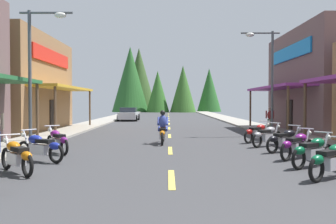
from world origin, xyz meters
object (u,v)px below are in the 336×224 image
Objects in this scene: streetlamp_left at (37,57)px; motorcycle_parked_right_3 at (296,145)px; motorcycle_parked_right_4 at (284,140)px; parked_car_curbside at (127,114)px; motorcycle_parked_right_2 at (312,151)px; rider_cruising_lead at (161,130)px; motorcycle_parked_right_5 at (266,135)px; motorcycle_parked_right_1 at (330,160)px; streetlamp_right at (265,67)px; motorcycle_parked_right_6 at (256,132)px; motorcycle_parked_left_1 at (15,156)px; pedestrian_browsing at (268,117)px; motorcycle_parked_left_2 at (39,147)px; motorcycle_parked_left_3 at (56,140)px.

streetlamp_left is 3.46× the size of motorcycle_parked_right_3.
motorcycle_parked_right_4 is 0.43× the size of parked_car_curbside.
motorcycle_parked_right_2 is 0.83× the size of rider_cruising_lead.
motorcycle_parked_right_5 is at bearing 63.54° from motorcycle_parked_right_4.
motorcycle_parked_right_5 is (-0.06, 3.62, 0.00)m from motorcycle_parked_right_3.
motorcycle_parked_right_1 is 1.02× the size of motorcycle_parked_right_5.
streetlamp_right is 6.24m from motorcycle_parked_right_5.
parked_car_curbside is at bearing 118.09° from streetlamp_right.
motorcycle_parked_right_1 is 0.94× the size of motorcycle_parked_right_4.
motorcycle_parked_right_6 is 11.51m from motorcycle_parked_left_1.
parked_car_curbside reaches higher than motorcycle_parked_right_1.
streetlamp_left is 3.65× the size of pedestrian_browsing.
pedestrian_browsing is at bearing 34.47° from motorcycle_parked_right_5.
pedestrian_browsing is (2.67, 14.58, 0.42)m from motorcycle_parked_right_2.
motorcycle_parked_left_2 is 0.44× the size of parked_car_curbside.
parked_car_curbside is (-8.53, 26.91, 0.20)m from motorcycle_parked_right_3.
motorcycle_parked_right_6 is at bearing 48.85° from motorcycle_parked_right_3.
rider_cruising_lead is (-4.63, 4.74, 0.17)m from motorcycle_parked_right_3.
motorcycle_parked_right_1 is 1.03× the size of motorcycle_parked_right_6.
pedestrian_browsing is at bearing -141.23° from parked_car_curbside.
motorcycle_parked_right_5 is 0.40× the size of parked_car_curbside.
streetlamp_right is 3.43× the size of motorcycle_parked_right_1.
streetlamp_right is 5.44m from pedestrian_browsing.
motorcycle_parked_left_3 is (-8.51, -2.13, 0.00)m from motorcycle_parked_right_5.
motorcycle_parked_right_1 and motorcycle_parked_left_1 have the same top height.
motorcycle_parked_right_6 is (-0.22, 3.50, 0.00)m from motorcycle_parked_right_4.
motorcycle_parked_right_5 is 9.75m from pedestrian_browsing.
motorcycle_parked_left_2 is at bearing 162.02° from motorcycle_parked_right_4.
motorcycle_parked_right_6 is 23.22m from parked_car_curbside.
parked_car_curbside is at bearing -59.70° from motorcycle_parked_left_2.
parked_car_curbside reaches higher than motorcycle_parked_left_2.
motorcycle_parked_left_1 is 8.26m from rider_cruising_lead.
streetlamp_left reaches higher than motorcycle_parked_right_3.
motorcycle_parked_right_2 is at bearing 45.37° from motorcycle_parked_right_1.
streetlamp_left is 6.28m from rider_cruising_lead.
motorcycle_parked_right_6 and motorcycle_parked_left_3 have the same top height.
motorcycle_parked_right_3 is 1.80m from motorcycle_parked_right_4.
parked_car_curbside is (-3.91, 22.18, 0.03)m from rider_cruising_lead.
rider_cruising_lead is 10.97m from pedestrian_browsing.
rider_cruising_lead is (-4.55, -0.56, 0.17)m from motorcycle_parked_right_6.
motorcycle_parked_right_2 is 0.96× the size of motorcycle_parked_right_4.
motorcycle_parked_right_4 is (9.92, -1.19, -3.30)m from streetlamp_left.
motorcycle_parked_left_2 is at bearing 166.33° from motorcycle_parked_right_5.
motorcycle_parked_right_1 is at bearing -131.43° from motorcycle_parked_right_5.
motorcycle_parked_left_2 is 0.89× the size of rider_cruising_lead.
parked_car_curbside is (-8.47, 23.29, 0.20)m from motorcycle_parked_right_5.
rider_cruising_lead is at bearing 80.10° from motorcycle_parked_right_1.
motorcycle_parked_right_6 is (-0.07, 5.29, 0.00)m from motorcycle_parked_right_3.
pedestrian_browsing is (11.06, 15.56, 0.42)m from motorcycle_parked_left_1.
rider_cruising_lead is (-4.55, 6.32, 0.17)m from motorcycle_parked_right_2.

